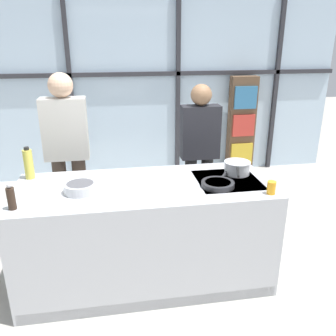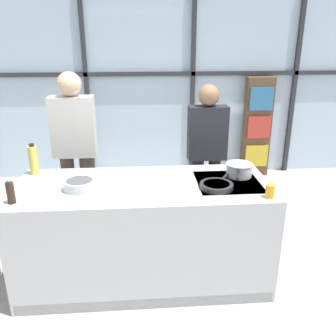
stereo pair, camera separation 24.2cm
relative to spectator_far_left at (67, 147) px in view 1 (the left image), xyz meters
name	(u,v)px [view 1 (the left image)]	position (x,y,z in m)	size (l,w,h in m)	color
ground_plane	(147,277)	(0.70, -0.93, -0.98)	(18.00, 18.00, 0.00)	#ADA89E
back_window_wall	(125,84)	(0.70, 1.67, 0.42)	(6.40, 0.10, 2.80)	silver
bookshelf	(241,126)	(2.44, 1.48, -0.23)	(0.40, 0.19, 1.50)	brown
demo_island	(146,233)	(0.70, -0.93, -0.53)	(2.10, 0.85, 0.90)	#B7BABF
spectator_far_left	(67,147)	(0.00, 0.00, 0.00)	(0.45, 0.24, 1.73)	#47382D
spectator_center_left	(200,148)	(1.40, 0.00, -0.08)	(0.41, 0.22, 1.59)	black
frying_pan	(218,184)	(1.29, -1.05, -0.06)	(0.33, 0.43, 0.04)	#232326
saucepan	(237,167)	(1.53, -0.81, -0.02)	(0.23, 0.41, 0.11)	silver
white_plate	(93,181)	(0.29, -0.78, -0.07)	(0.27, 0.27, 0.01)	white
mixing_bowl	(80,187)	(0.19, -0.99, -0.04)	(0.26, 0.26, 0.07)	silver
oil_bottle	(29,164)	(-0.25, -0.62, 0.05)	(0.08, 0.08, 0.28)	#E0CC4C
pepper_grinder	(11,198)	(-0.26, -1.21, 0.01)	(0.06, 0.06, 0.20)	#332319
juice_glass_near	(271,188)	(1.65, -1.26, -0.03)	(0.07, 0.07, 0.10)	orange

